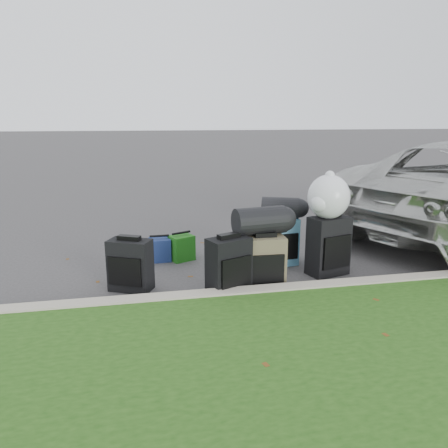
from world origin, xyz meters
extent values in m
plane|color=#383535|center=(0.00, 0.00, 0.00)|extent=(120.00, 120.00, 0.00)
cube|color=#9E937F|center=(0.00, -1.00, 0.07)|extent=(120.00, 0.18, 0.15)
cube|color=black|center=(-1.27, -0.40, 0.29)|extent=(0.52, 0.42, 0.57)
cube|color=black|center=(-0.24, -0.77, 0.32)|extent=(0.51, 0.41, 0.64)
cube|color=#47402C|center=(0.19, -0.65, 0.30)|extent=(0.44, 0.29, 0.59)
cube|color=teal|center=(0.62, 0.09, 0.30)|extent=(0.46, 0.31, 0.61)
cube|color=black|center=(1.07, -0.37, 0.36)|extent=(0.53, 0.40, 0.71)
cube|color=#1C6215|center=(-0.61, 0.53, 0.17)|extent=(0.37, 0.34, 0.34)
cube|color=navy|center=(-0.90, 0.55, 0.15)|extent=(0.29, 0.23, 0.30)
cylinder|color=black|center=(0.16, -0.54, 0.75)|extent=(0.62, 0.39, 0.31)
cylinder|color=black|center=(0.63, 0.16, 0.74)|extent=(0.54, 0.42, 0.27)
sphere|color=silver|center=(1.03, -0.38, 0.96)|extent=(0.50, 0.50, 0.50)
camera|label=1|loc=(-1.17, -5.07, 1.87)|focal=35.00mm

